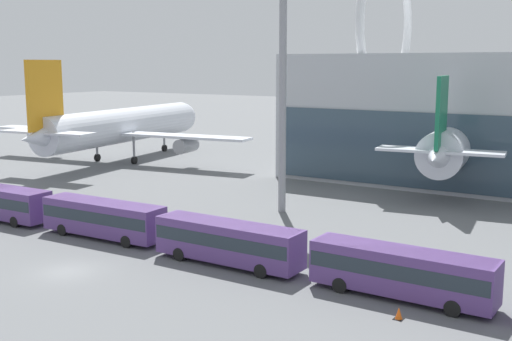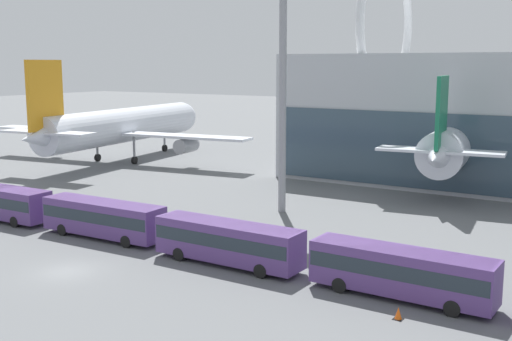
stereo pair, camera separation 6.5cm
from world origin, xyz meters
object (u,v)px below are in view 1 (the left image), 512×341
shuttle_bus_2 (103,217)px  traffic_cone_0 (399,313)px  shuttle_bus_3 (228,240)px  floodlight_mast (283,49)px  airliner_at_gate_near (118,126)px  shuttle_bus_4 (402,270)px  airliner_at_gate_far (459,141)px

shuttle_bus_2 → traffic_cone_0: (27.16, -3.53, -1.50)m
shuttle_bus_3 → floodlight_mast: floodlight_mast is taller
airliner_at_gate_near → shuttle_bus_4: airliner_at_gate_near is taller
airliner_at_gate_near → shuttle_bus_2: 43.48m
shuttle_bus_3 → shuttle_bus_4: bearing=1.3°
shuttle_bus_3 → shuttle_bus_4: same height
airliner_at_gate_near → shuttle_bus_2: airliner_at_gate_near is taller
traffic_cone_0 → airliner_at_gate_near: bearing=147.8°
shuttle_bus_2 → shuttle_bus_4: same height
shuttle_bus_2 → shuttle_bus_3: bearing=-3.2°
shuttle_bus_3 → airliner_at_gate_near: bearing=143.1°
shuttle_bus_3 → traffic_cone_0: bearing=-12.0°
airliner_at_gate_far → shuttle_bus_3: airliner_at_gate_far is taller
airliner_at_gate_far → shuttle_bus_2: size_ratio=3.36×
shuttle_bus_3 → floodlight_mast: size_ratio=0.47×
airliner_at_gate_near → traffic_cone_0: size_ratio=60.19×
airliner_at_gate_far → shuttle_bus_4: (7.74, -41.87, -3.33)m
airliner_at_gate_near → shuttle_bus_3: (42.28, -32.38, -3.51)m
airliner_at_gate_near → shuttle_bus_3: bearing=-135.4°
airliner_at_gate_far → traffic_cone_0: size_ratio=54.42×
airliner_at_gate_near → shuttle_bus_4: (55.32, -32.20, -3.51)m
shuttle_bus_3 → shuttle_bus_4: (13.04, 0.18, 0.00)m
shuttle_bus_2 → shuttle_bus_4: 26.08m
airliner_at_gate_far → shuttle_bus_3: size_ratio=3.37×
airliner_at_gate_near → floodlight_mast: (37.01, -15.36, 10.60)m
shuttle_bus_4 → floodlight_mast: 28.60m
airliner_at_gate_near → airliner_at_gate_far: size_ratio=1.11×
airliner_at_gate_near → traffic_cone_0: 66.84m
airliner_at_gate_near → airliner_at_gate_far: airliner_at_gate_near is taller
airliner_at_gate_far → shuttle_bus_3: 42.51m
floodlight_mast → shuttle_bus_3: bearing=-72.8°
shuttle_bus_2 → shuttle_bus_3: size_ratio=1.00×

